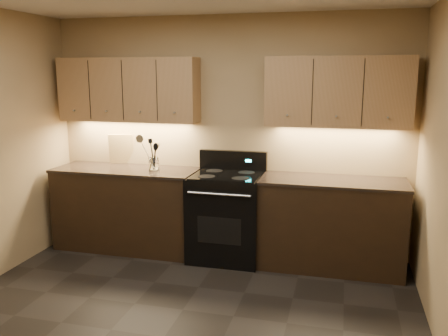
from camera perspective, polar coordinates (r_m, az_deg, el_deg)
The scene contains 13 objects.
wall_back at distance 5.28m, azimuth 0.37°, elevation 3.91°, with size 4.00×0.04×2.60m, color tan.
counter_left at distance 5.55m, azimuth -11.54°, elevation -4.77°, with size 1.62×0.62×0.93m.
counter_right at distance 5.02m, azimuth 12.78°, elevation -6.56°, with size 1.46×0.62×0.93m.
stove at distance 5.13m, azimuth 0.36°, elevation -5.70°, with size 0.76×0.68×1.14m.
upper_cab_left at distance 5.47m, azimuth -11.42°, elevation 9.21°, with size 1.60×0.30×0.70m, color #A67D53.
upper_cab_right at distance 4.93m, azimuth 13.52°, elevation 8.90°, with size 1.44×0.30×0.70m, color #A67D53.
outlet_plate at distance 5.75m, azimuth -12.33°, elevation 2.46°, with size 0.09×0.01×0.12m, color #B2B5BA.
utensil_crock at distance 5.29m, azimuth -8.44°, elevation 0.45°, with size 0.13×0.13×0.14m.
cutting_board at distance 5.71m, azimuth -12.27°, elevation 2.27°, with size 0.28×0.02×0.36m, color #D3B771.
wooden_spoon at distance 5.28m, azimuth -8.81°, elevation 1.55°, with size 0.06×0.06×0.30m, color #D3B771, non-canonical shape.
black_spoon at distance 5.28m, azimuth -8.49°, elevation 1.50°, with size 0.06×0.06×0.29m, color black, non-canonical shape.
black_turner at distance 5.25m, azimuth -8.39°, elevation 1.76°, with size 0.08×0.08×0.35m, color black, non-canonical shape.
steel_skimmer at distance 5.24m, azimuth -8.36°, elevation 2.00°, with size 0.09×0.09×0.40m, color silver, non-canonical shape.
Camera 1 is at (1.26, -3.08, 2.00)m, focal length 38.00 mm.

